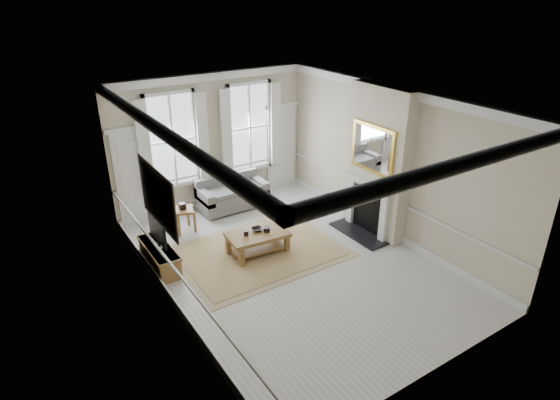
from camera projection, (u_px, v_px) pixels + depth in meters
floor at (292, 264)px, 9.73m from camera, size 7.20×7.20×0.00m
ceiling at (294, 101)px, 8.30m from camera, size 7.20×7.20×0.00m
back_wall at (212, 141)px, 11.76m from camera, size 5.20×0.00×5.20m
left_wall at (164, 223)px, 7.73m from camera, size 0.00×7.20×7.20m
right_wall at (390, 163)px, 10.30m from camera, size 0.00×7.20×7.20m
window_left at (173, 141)px, 11.12m from camera, size 1.26×0.20×2.20m
window_right at (249, 127)px, 12.15m from camera, size 1.26×0.20×2.20m
door_left at (135, 179)px, 10.95m from camera, size 0.90×0.08×2.30m
door_right at (281, 148)px, 12.97m from camera, size 0.90×0.08×2.30m
painting at (157, 197)px, 7.84m from camera, size 0.05×1.66×1.06m
chimney_breast at (378, 162)px, 10.37m from camera, size 0.35×1.70×3.38m
hearth at (358, 233)px, 10.86m from camera, size 0.55×1.50×0.05m
fireplace at (367, 204)px, 10.66m from camera, size 0.21×1.45×1.33m
mirror at (372, 149)px, 10.11m from camera, size 0.06×1.26×1.06m
sofa at (232, 195)px, 12.06m from camera, size 1.75×0.85×0.84m
side_table at (183, 213)px, 10.84m from camera, size 0.60×0.60×0.57m
rug at (258, 252)px, 10.14m from camera, size 3.50×2.60×0.02m
coffee_table at (258, 236)px, 9.97m from camera, size 1.34×0.85×0.48m
ceramic_pot_a at (246, 233)px, 9.83m from camera, size 0.11×0.11×0.11m
ceramic_pot_b at (267, 229)px, 9.98m from camera, size 0.14×0.14×0.10m
bowl at (257, 229)px, 10.03m from camera, size 0.26×0.26×0.06m
tv_stand at (160, 257)px, 9.52m from camera, size 0.43×1.34×0.48m
tv at (157, 229)px, 9.27m from camera, size 0.08×0.90×0.68m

